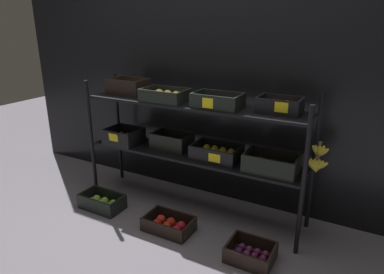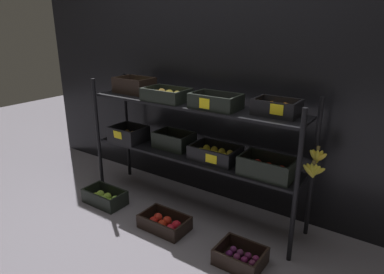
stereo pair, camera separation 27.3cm
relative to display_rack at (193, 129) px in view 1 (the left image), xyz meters
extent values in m
plane|color=slate|center=(-0.01, 0.00, -0.72)|extent=(10.00, 10.00, 0.00)
cube|color=black|center=(-0.01, 0.38, 0.26)|extent=(4.24, 0.12, 1.96)
cylinder|color=black|center=(-0.93, -0.19, -0.19)|extent=(0.03, 0.03, 1.06)
cylinder|color=black|center=(0.91, -0.19, -0.19)|extent=(0.03, 0.03, 1.06)
cylinder|color=black|center=(-0.93, 0.18, -0.19)|extent=(0.03, 0.03, 1.06)
cylinder|color=black|center=(0.91, 0.18, -0.19)|extent=(0.03, 0.03, 1.06)
cube|color=black|center=(-0.01, 0.00, -0.23)|extent=(1.81, 0.34, 0.02)
cube|color=black|center=(-0.01, 0.00, 0.20)|extent=(1.81, 0.34, 0.02)
cube|color=black|center=(-0.68, -0.05, -0.21)|extent=(0.30, 0.25, 0.01)
cube|color=black|center=(-0.68, -0.17, -0.15)|extent=(0.30, 0.02, 0.12)
cube|color=black|center=(-0.68, 0.07, -0.15)|extent=(0.30, 0.02, 0.12)
cube|color=black|center=(-0.82, -0.05, -0.15)|extent=(0.02, 0.22, 0.12)
cube|color=black|center=(-0.54, -0.05, -0.15)|extent=(0.02, 0.22, 0.12)
ellipsoid|color=brown|center=(-0.75, -0.09, -0.17)|extent=(0.05, 0.05, 0.07)
ellipsoid|color=brown|center=(-0.68, -0.09, -0.17)|extent=(0.05, 0.05, 0.07)
ellipsoid|color=brown|center=(-0.61, -0.09, -0.17)|extent=(0.05, 0.05, 0.07)
ellipsoid|color=brown|center=(-0.75, 0.00, -0.17)|extent=(0.05, 0.05, 0.07)
ellipsoid|color=brown|center=(-0.67, 0.00, -0.17)|extent=(0.05, 0.05, 0.07)
ellipsoid|color=brown|center=(-0.60, -0.01, -0.17)|extent=(0.05, 0.05, 0.07)
cube|color=yellow|center=(-0.69, -0.18, -0.13)|extent=(0.10, 0.01, 0.07)
cube|color=black|center=(-0.23, 0.04, -0.21)|extent=(0.32, 0.23, 0.01)
cube|color=black|center=(-0.23, -0.06, -0.14)|extent=(0.32, 0.02, 0.13)
cube|color=black|center=(-0.23, 0.15, -0.14)|extent=(0.32, 0.02, 0.13)
cube|color=black|center=(-0.38, 0.04, -0.14)|extent=(0.02, 0.19, 0.13)
cube|color=black|center=(-0.08, 0.04, -0.14)|extent=(0.02, 0.19, 0.13)
sphere|color=orange|center=(-0.30, 0.01, -0.18)|extent=(0.06, 0.06, 0.06)
sphere|color=orange|center=(-0.23, 0.01, -0.18)|extent=(0.06, 0.06, 0.06)
sphere|color=orange|center=(-0.15, 0.01, -0.18)|extent=(0.06, 0.06, 0.06)
sphere|color=orange|center=(-0.31, 0.08, -0.18)|extent=(0.06, 0.06, 0.06)
sphere|color=orange|center=(-0.23, 0.07, -0.18)|extent=(0.06, 0.06, 0.06)
sphere|color=orange|center=(-0.15, 0.08, -0.18)|extent=(0.06, 0.06, 0.06)
cube|color=black|center=(0.20, 0.01, -0.21)|extent=(0.37, 0.26, 0.01)
cube|color=black|center=(0.20, -0.11, -0.16)|extent=(0.37, 0.02, 0.10)
cube|color=black|center=(0.20, 0.13, -0.16)|extent=(0.37, 0.02, 0.10)
cube|color=black|center=(0.02, 0.01, -0.16)|extent=(0.02, 0.22, 0.10)
cube|color=black|center=(0.38, 0.01, -0.16)|extent=(0.02, 0.22, 0.10)
ellipsoid|color=yellow|center=(0.09, -0.04, -0.17)|extent=(0.06, 0.06, 0.08)
ellipsoid|color=yellow|center=(0.17, -0.04, -0.17)|extent=(0.06, 0.06, 0.08)
ellipsoid|color=yellow|center=(0.24, -0.03, -0.17)|extent=(0.06, 0.06, 0.08)
ellipsoid|color=yellow|center=(0.31, -0.04, -0.17)|extent=(0.06, 0.06, 0.08)
ellipsoid|color=yellow|center=(0.10, 0.05, -0.17)|extent=(0.06, 0.06, 0.08)
ellipsoid|color=yellow|center=(0.17, 0.05, -0.17)|extent=(0.06, 0.06, 0.08)
ellipsoid|color=yellow|center=(0.24, 0.05, -0.17)|extent=(0.06, 0.06, 0.08)
ellipsoid|color=yellow|center=(0.31, 0.05, -0.17)|extent=(0.06, 0.06, 0.08)
cube|color=yellow|center=(0.24, -0.12, -0.16)|extent=(0.10, 0.01, 0.06)
cube|color=black|center=(0.65, -0.03, -0.21)|extent=(0.38, 0.23, 0.01)
cube|color=black|center=(0.65, -0.14, -0.14)|extent=(0.38, 0.02, 0.12)
cube|color=black|center=(0.65, 0.08, -0.14)|extent=(0.38, 0.02, 0.12)
cube|color=black|center=(0.47, -0.03, -0.14)|extent=(0.02, 0.20, 0.12)
cube|color=black|center=(0.83, -0.03, -0.14)|extent=(0.02, 0.20, 0.12)
sphere|color=red|center=(0.56, -0.06, -0.17)|extent=(0.07, 0.07, 0.07)
sphere|color=red|center=(0.65, -0.06, -0.17)|extent=(0.07, 0.07, 0.07)
sphere|color=red|center=(0.74, -0.06, -0.17)|extent=(0.07, 0.07, 0.07)
sphere|color=red|center=(0.56, 0.01, -0.17)|extent=(0.07, 0.07, 0.07)
sphere|color=red|center=(0.65, 0.00, -0.17)|extent=(0.07, 0.07, 0.07)
sphere|color=red|center=(0.74, 0.00, -0.17)|extent=(0.07, 0.07, 0.07)
cube|color=black|center=(-0.67, 0.05, 0.21)|extent=(0.34, 0.23, 0.01)
cube|color=black|center=(-0.67, -0.05, 0.28)|extent=(0.34, 0.02, 0.12)
cube|color=black|center=(-0.67, 0.16, 0.28)|extent=(0.34, 0.02, 0.12)
cube|color=black|center=(-0.83, 0.05, 0.28)|extent=(0.02, 0.20, 0.12)
cube|color=black|center=(-0.51, 0.05, 0.28)|extent=(0.02, 0.20, 0.12)
ellipsoid|color=#B2B95C|center=(-0.75, 0.02, 0.26)|extent=(0.07, 0.07, 0.09)
ellipsoid|color=tan|center=(-0.67, 0.02, 0.26)|extent=(0.07, 0.07, 0.09)
ellipsoid|color=#BFC162|center=(-0.59, 0.02, 0.26)|extent=(0.07, 0.07, 0.09)
ellipsoid|color=tan|center=(-0.75, 0.08, 0.26)|extent=(0.07, 0.07, 0.09)
ellipsoid|color=#A9AD4D|center=(-0.68, 0.08, 0.26)|extent=(0.07, 0.07, 0.09)
ellipsoid|color=tan|center=(-0.59, 0.08, 0.26)|extent=(0.07, 0.07, 0.09)
cube|color=black|center=(-0.24, -0.04, 0.21)|extent=(0.36, 0.24, 0.01)
cube|color=black|center=(-0.24, -0.15, 0.26)|extent=(0.36, 0.02, 0.09)
cube|color=black|center=(-0.24, 0.08, 0.26)|extent=(0.36, 0.02, 0.09)
cube|color=black|center=(-0.41, -0.04, 0.26)|extent=(0.02, 0.21, 0.09)
cube|color=black|center=(-0.06, -0.04, 0.26)|extent=(0.02, 0.21, 0.09)
sphere|color=#DEBD54|center=(-0.32, -0.07, 0.25)|extent=(0.07, 0.07, 0.07)
sphere|color=gold|center=(-0.24, -0.07, 0.25)|extent=(0.07, 0.07, 0.07)
sphere|color=#D0C64B|center=(-0.15, -0.07, 0.25)|extent=(0.07, 0.07, 0.07)
sphere|color=#E4B24D|center=(-0.32, 0.00, 0.25)|extent=(0.07, 0.07, 0.07)
sphere|color=yellow|center=(-0.24, 0.00, 0.25)|extent=(0.07, 0.07, 0.07)
sphere|color=#DEC84B|center=(-0.15, 0.00, 0.25)|extent=(0.07, 0.07, 0.07)
cube|color=black|center=(0.22, -0.03, 0.21)|extent=(0.36, 0.22, 0.01)
cube|color=black|center=(0.22, -0.13, 0.27)|extent=(0.36, 0.02, 0.10)
cube|color=black|center=(0.22, 0.07, 0.27)|extent=(0.36, 0.02, 0.10)
cube|color=black|center=(0.05, -0.03, 0.27)|extent=(0.02, 0.19, 0.10)
cube|color=black|center=(0.39, -0.03, 0.27)|extent=(0.02, 0.19, 0.10)
sphere|color=#6A2552|center=(0.11, -0.06, 0.24)|extent=(0.05, 0.05, 0.05)
sphere|color=#672245|center=(0.17, -0.06, 0.24)|extent=(0.05, 0.05, 0.05)
sphere|color=#56224D|center=(0.22, -0.07, 0.24)|extent=(0.05, 0.05, 0.05)
sphere|color=#60275D|center=(0.27, -0.07, 0.24)|extent=(0.05, 0.05, 0.05)
sphere|color=#582D50|center=(0.33, -0.07, 0.24)|extent=(0.05, 0.05, 0.05)
sphere|color=#662453|center=(0.11, 0.01, 0.24)|extent=(0.05, 0.05, 0.05)
sphere|color=#5B2756|center=(0.16, 0.00, 0.24)|extent=(0.05, 0.05, 0.05)
sphere|color=#602D50|center=(0.22, 0.00, 0.24)|extent=(0.05, 0.05, 0.05)
sphere|color=#581D54|center=(0.28, 0.01, 0.24)|extent=(0.05, 0.05, 0.05)
sphere|color=#651C45|center=(0.33, 0.00, 0.24)|extent=(0.05, 0.05, 0.05)
cube|color=yellow|center=(0.19, -0.14, 0.26)|extent=(0.08, 0.00, 0.07)
cube|color=black|center=(0.66, 0.04, 0.21)|extent=(0.30, 0.21, 0.01)
cube|color=black|center=(0.66, -0.06, 0.27)|extent=(0.30, 0.02, 0.10)
cube|color=black|center=(0.66, 0.14, 0.27)|extent=(0.30, 0.02, 0.10)
cube|color=black|center=(0.52, 0.04, 0.27)|extent=(0.02, 0.18, 0.10)
cube|color=black|center=(0.80, 0.04, 0.27)|extent=(0.02, 0.18, 0.10)
sphere|color=orange|center=(0.61, 0.01, 0.25)|extent=(0.07, 0.07, 0.07)
sphere|color=orange|center=(0.71, 0.02, 0.25)|extent=(0.07, 0.07, 0.07)
sphere|color=orange|center=(0.61, 0.06, 0.25)|extent=(0.07, 0.07, 0.07)
sphere|color=orange|center=(0.70, 0.07, 0.25)|extent=(0.07, 0.07, 0.07)
cube|color=yellow|center=(0.70, -0.07, 0.27)|extent=(0.09, 0.00, 0.07)
cylinder|color=brown|center=(0.95, 0.01, -0.06)|extent=(0.02, 0.02, 0.02)
ellipsoid|color=yellow|center=(0.92, 0.00, -0.13)|extent=(0.10, 0.03, 0.10)
ellipsoid|color=yellow|center=(0.93, 0.02, -0.13)|extent=(0.08, 0.03, 0.11)
ellipsoid|color=yellow|center=(0.94, 0.02, -0.13)|extent=(0.05, 0.03, 0.11)
ellipsoid|color=yellow|center=(0.96, 0.02, -0.13)|extent=(0.05, 0.03, 0.11)
ellipsoid|color=yellow|center=(0.97, 0.01, -0.13)|extent=(0.08, 0.03, 0.11)
ellipsoid|color=yellow|center=(0.98, 0.02, -0.13)|extent=(0.10, 0.04, 0.09)
cylinder|color=brown|center=(0.95, 0.08, 0.02)|extent=(0.02, 0.02, 0.02)
ellipsoid|color=yellow|center=(0.93, 0.07, -0.04)|extent=(0.08, 0.03, 0.10)
ellipsoid|color=yellow|center=(0.94, 0.08, -0.04)|extent=(0.07, 0.03, 0.10)
ellipsoid|color=yellow|center=(0.95, 0.07, -0.04)|extent=(0.03, 0.03, 0.10)
ellipsoid|color=yellow|center=(0.96, 0.08, -0.04)|extent=(0.06, 0.03, 0.10)
ellipsoid|color=yellow|center=(0.97, 0.07, -0.04)|extent=(0.09, 0.03, 0.09)
cube|color=black|center=(-0.69, -0.37, -0.71)|extent=(0.37, 0.21, 0.01)
cube|color=black|center=(-0.69, -0.47, -0.65)|extent=(0.37, 0.02, 0.12)
cube|color=black|center=(-0.69, -0.27, -0.65)|extent=(0.37, 0.02, 0.12)
cube|color=black|center=(-0.87, -0.37, -0.65)|extent=(0.02, 0.18, 0.12)
cube|color=black|center=(-0.51, -0.37, -0.65)|extent=(0.02, 0.18, 0.12)
sphere|color=#8DB135|center=(-0.78, -0.40, -0.67)|extent=(0.07, 0.07, 0.07)
sphere|color=#91C142|center=(-0.69, -0.40, -0.67)|extent=(0.07, 0.07, 0.07)
sphere|color=#8AC336|center=(-0.60, -0.40, -0.67)|extent=(0.07, 0.07, 0.07)
sphere|color=#97C43F|center=(-0.78, -0.35, -0.67)|extent=(0.07, 0.07, 0.07)
sphere|color=#96BF39|center=(-0.69, -0.34, -0.67)|extent=(0.07, 0.07, 0.07)
sphere|color=#7FB540|center=(-0.59, -0.34, -0.67)|extent=(0.07, 0.07, 0.07)
cube|color=black|center=(-0.01, -0.38, -0.71)|extent=(0.37, 0.23, 0.01)
cube|color=black|center=(-0.01, -0.49, -0.66)|extent=(0.37, 0.02, 0.10)
cube|color=black|center=(-0.01, -0.27, -0.66)|extent=(0.37, 0.02, 0.10)
cube|color=black|center=(-0.19, -0.38, -0.66)|extent=(0.02, 0.20, 0.10)
cube|color=black|center=(0.17, -0.38, -0.66)|extent=(0.02, 0.20, 0.10)
sphere|color=red|center=(-0.10, -0.41, -0.67)|extent=(0.07, 0.07, 0.07)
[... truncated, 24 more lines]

